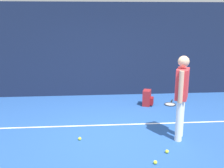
{
  "coord_description": "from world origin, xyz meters",
  "views": [
    {
      "loc": [
        -0.44,
        -5.19,
        2.42
      ],
      "look_at": [
        0.0,
        0.4,
        1.0
      ],
      "focal_mm": 42.68,
      "sensor_mm": 36.0,
      "label": 1
    }
  ],
  "objects_px": {
    "backpack": "(147,98)",
    "tennis_ball_mid_court": "(155,162)",
    "tennis_racket": "(170,104)",
    "tennis_ball_by_fence": "(80,139)",
    "tennis_player": "(182,93)",
    "tennis_ball_near_player": "(167,151)"
  },
  "relations": [
    {
      "from": "backpack",
      "to": "tennis_ball_mid_court",
      "type": "xyz_separation_m",
      "value": [
        -0.5,
        -3.06,
        -0.18
      ]
    },
    {
      "from": "backpack",
      "to": "tennis_ball_mid_court",
      "type": "relative_size",
      "value": 6.67
    },
    {
      "from": "tennis_racket",
      "to": "tennis_ball_by_fence",
      "type": "distance_m",
      "value": 3.23
    },
    {
      "from": "tennis_player",
      "to": "tennis_ball_mid_court",
      "type": "bearing_deg",
      "value": 167.46
    },
    {
      "from": "tennis_ball_near_player",
      "to": "tennis_ball_mid_court",
      "type": "xyz_separation_m",
      "value": [
        -0.3,
        -0.35,
        0.0
      ]
    },
    {
      "from": "tennis_player",
      "to": "tennis_ball_near_player",
      "type": "bearing_deg",
      "value": 169.65
    },
    {
      "from": "tennis_ball_by_fence",
      "to": "tennis_ball_mid_court",
      "type": "distance_m",
      "value": 1.65
    },
    {
      "from": "tennis_racket",
      "to": "tennis_ball_by_fence",
      "type": "height_order",
      "value": "tennis_ball_by_fence"
    },
    {
      "from": "tennis_ball_near_player",
      "to": "tennis_ball_by_fence",
      "type": "bearing_deg",
      "value": 157.89
    },
    {
      "from": "tennis_racket",
      "to": "tennis_ball_by_fence",
      "type": "relative_size",
      "value": 9.55
    },
    {
      "from": "tennis_racket",
      "to": "tennis_ball_near_player",
      "type": "bearing_deg",
      "value": 7.06
    },
    {
      "from": "tennis_racket",
      "to": "tennis_ball_mid_court",
      "type": "xyz_separation_m",
      "value": [
        -1.17,
        -3.08,
        0.02
      ]
    },
    {
      "from": "tennis_player",
      "to": "tennis_racket",
      "type": "bearing_deg",
      "value": 12.44
    },
    {
      "from": "tennis_ball_mid_court",
      "to": "tennis_player",
      "type": "bearing_deg",
      "value": 52.93
    },
    {
      "from": "tennis_player",
      "to": "tennis_ball_by_fence",
      "type": "distance_m",
      "value": 2.23
    },
    {
      "from": "tennis_ball_by_fence",
      "to": "tennis_ball_mid_court",
      "type": "relative_size",
      "value": 1.0
    },
    {
      "from": "tennis_racket",
      "to": "backpack",
      "type": "distance_m",
      "value": 0.7
    },
    {
      "from": "tennis_racket",
      "to": "tennis_ball_near_player",
      "type": "height_order",
      "value": "tennis_ball_near_player"
    },
    {
      "from": "tennis_ball_near_player",
      "to": "backpack",
      "type": "bearing_deg",
      "value": 85.81
    },
    {
      "from": "tennis_racket",
      "to": "tennis_ball_mid_court",
      "type": "height_order",
      "value": "tennis_ball_mid_court"
    },
    {
      "from": "tennis_racket",
      "to": "backpack",
      "type": "height_order",
      "value": "backpack"
    },
    {
      "from": "tennis_player",
      "to": "tennis_ball_mid_court",
      "type": "xyz_separation_m",
      "value": [
        -0.71,
        -0.95,
        -0.93
      ]
    }
  ]
}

